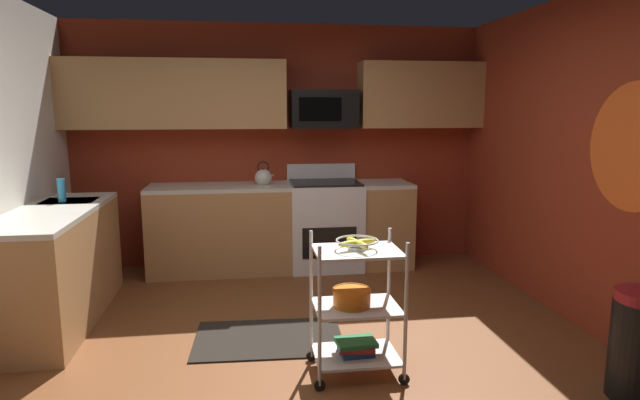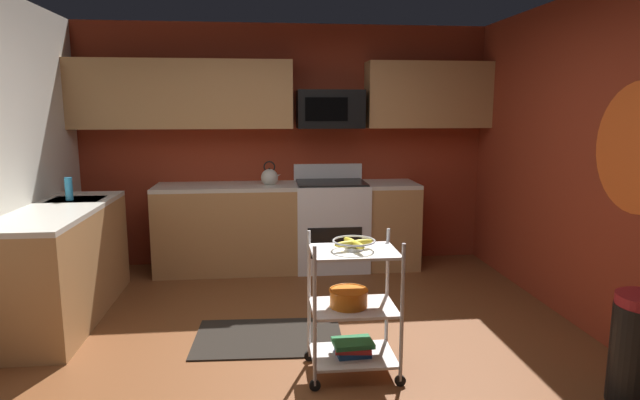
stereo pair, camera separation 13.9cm
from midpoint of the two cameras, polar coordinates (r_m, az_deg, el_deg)
name	(u,v)px [view 1 (the left image)]	position (r m, az deg, el deg)	size (l,w,h in m)	color
floor	(305,359)	(3.89, -2.68, -16.61)	(4.40, 4.80, 0.04)	brown
wall_back	(279,146)	(5.92, -5.06, 5.78)	(4.52, 0.06, 2.60)	maroon
wall_right	(613,166)	(4.33, 28.08, 3.22)	(0.06, 4.80, 2.60)	maroon
wall_flower_decal	(632,147)	(4.13, 29.59, 4.93)	(0.88, 0.88, 0.00)	#E5591E
counter_run	(208,239)	(5.27, -12.63, -4.12)	(3.58, 2.36, 0.92)	#B27F4C
oven_range	(325,224)	(5.76, -0.18, -2.56)	(0.76, 0.65, 1.10)	white
upper_cabinets	(270,95)	(5.71, -6.08, 11.14)	(4.40, 0.33, 0.70)	#B27F4C
microwave	(323,109)	(5.73, -0.34, 9.69)	(0.70, 0.39, 0.40)	black
rolling_cart	(356,306)	(3.49, 2.75, -11.31)	(0.60, 0.42, 0.91)	silver
fruit_bowl	(357,243)	(3.36, 2.81, -4.57)	(0.27, 0.27, 0.07)	silver
mixing_bowl_large	(352,297)	(3.46, 2.25, -10.32)	(0.25, 0.25, 0.11)	orange
book_stack	(356,346)	(3.60, 2.71, -15.38)	(0.27, 0.20, 0.09)	#1E4C8C
kettle	(263,177)	(5.62, -6.78, 2.42)	(0.21, 0.18, 0.26)	beige
dish_soap_bottle	(61,190)	(5.07, -26.63, 0.93)	(0.06, 0.06, 0.20)	#2D8CBF
floor_rug	(269,338)	(4.15, -6.51, -14.48)	(1.10, 0.70, 0.01)	black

